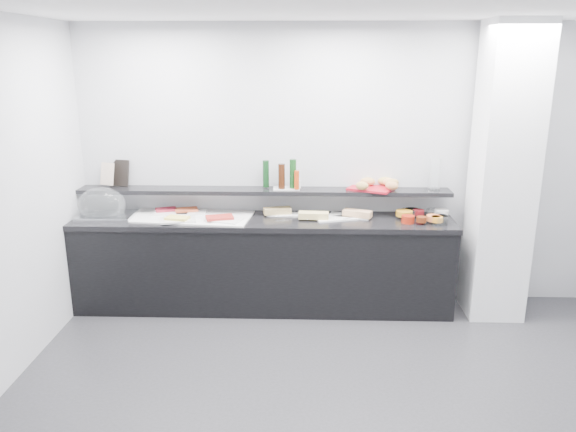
{
  "coord_description": "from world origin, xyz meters",
  "views": [
    {
      "loc": [
        -0.29,
        -3.41,
        2.38
      ],
      "look_at": [
        -0.45,
        1.45,
        1.0
      ],
      "focal_mm": 35.0,
      "sensor_mm": 36.0,
      "label": 1
    }
  ],
  "objects_px": {
    "sandwich_plate_mid": "(336,219)",
    "cloche_base": "(107,216)",
    "condiment_tray": "(286,189)",
    "bread_tray": "(371,188)",
    "framed_print": "(120,173)",
    "carafe": "(435,175)"
  },
  "relations": [
    {
      "from": "bread_tray",
      "to": "framed_print",
      "type": "bearing_deg",
      "value": -157.31
    },
    {
      "from": "cloche_base",
      "to": "carafe",
      "type": "bearing_deg",
      "value": 2.99
    },
    {
      "from": "cloche_base",
      "to": "bread_tray",
      "type": "bearing_deg",
      "value": 4.01
    },
    {
      "from": "carafe",
      "to": "condiment_tray",
      "type": "bearing_deg",
      "value": -179.79
    },
    {
      "from": "condiment_tray",
      "to": "bread_tray",
      "type": "xyz_separation_m",
      "value": [
        0.81,
        0.01,
        0.0
      ]
    },
    {
      "from": "cloche_base",
      "to": "sandwich_plate_mid",
      "type": "bearing_deg",
      "value": -0.12
    },
    {
      "from": "sandwich_plate_mid",
      "to": "carafe",
      "type": "relative_size",
      "value": 1.28
    },
    {
      "from": "sandwich_plate_mid",
      "to": "carafe",
      "type": "height_order",
      "value": "carafe"
    },
    {
      "from": "carafe",
      "to": "sandwich_plate_mid",
      "type": "bearing_deg",
      "value": -169.08
    },
    {
      "from": "framed_print",
      "to": "condiment_tray",
      "type": "bearing_deg",
      "value": 12.01
    },
    {
      "from": "condiment_tray",
      "to": "carafe",
      "type": "relative_size",
      "value": 0.85
    },
    {
      "from": "cloche_base",
      "to": "carafe",
      "type": "height_order",
      "value": "carafe"
    },
    {
      "from": "sandwich_plate_mid",
      "to": "framed_print",
      "type": "xyz_separation_m",
      "value": [
        -2.13,
        0.27,
        0.37
      ]
    },
    {
      "from": "sandwich_plate_mid",
      "to": "cloche_base",
      "type": "bearing_deg",
      "value": 163.75
    },
    {
      "from": "carafe",
      "to": "cloche_base",
      "type": "bearing_deg",
      "value": -176.23
    },
    {
      "from": "cloche_base",
      "to": "sandwich_plate_mid",
      "type": "height_order",
      "value": "cloche_base"
    },
    {
      "from": "sandwich_plate_mid",
      "to": "bread_tray",
      "type": "relative_size",
      "value": 0.95
    },
    {
      "from": "sandwich_plate_mid",
      "to": "condiment_tray",
      "type": "xyz_separation_m",
      "value": [
        -0.48,
        0.18,
        0.25
      ]
    },
    {
      "from": "framed_print",
      "to": "carafe",
      "type": "bearing_deg",
      "value": 13.63
    },
    {
      "from": "condiment_tray",
      "to": "bread_tray",
      "type": "height_order",
      "value": "bread_tray"
    },
    {
      "from": "sandwich_plate_mid",
      "to": "carafe",
      "type": "distance_m",
      "value": 1.03
    },
    {
      "from": "bread_tray",
      "to": "carafe",
      "type": "bearing_deg",
      "value": 24.14
    }
  ]
}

